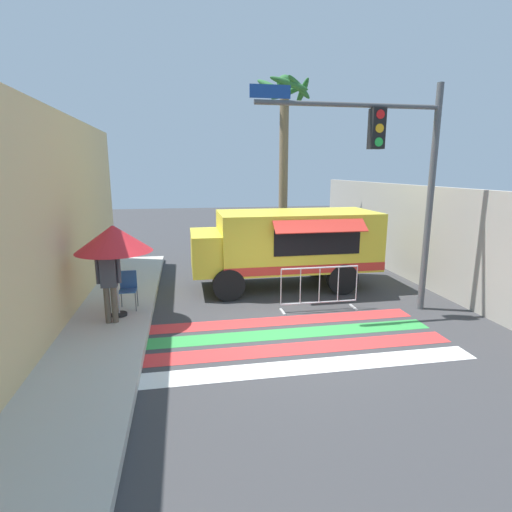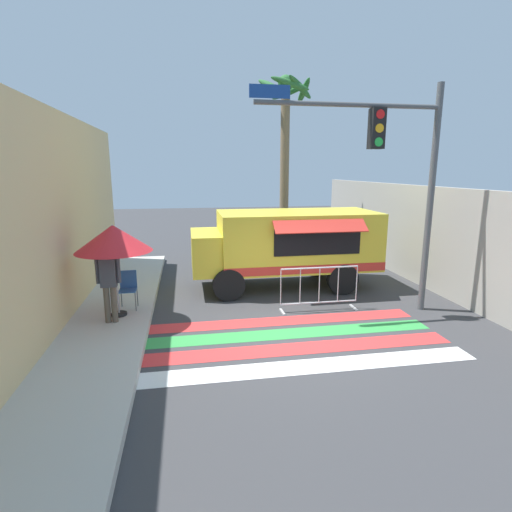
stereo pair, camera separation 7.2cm
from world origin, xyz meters
The scene contains 12 objects.
ground_plane centered at (0.00, 0.00, 0.00)m, with size 60.00×60.00×0.00m, color #38383A.
sidewalk_left centered at (-5.28, 0.00, 0.09)m, with size 4.40×16.00×0.17m.
building_left_facade centered at (-5.02, 0.00, 2.42)m, with size 0.25×16.00×4.84m.
concrete_wall_right centered at (5.03, 3.00, 1.53)m, with size 0.20×16.00×3.06m.
crosswalk_painted centered at (0.00, -0.33, 0.00)m, with size 6.40×2.84×0.01m.
food_truck centered at (0.68, 3.58, 1.39)m, with size 5.51×2.69×2.31m.
traffic_signal_pole centered at (2.79, 1.01, 3.72)m, with size 4.57×0.29×5.52m.
patio_umbrella centered at (-3.82, 1.41, 2.01)m, with size 1.72×1.72×2.15m.
folding_chair centered at (-3.65, 1.92, 0.74)m, with size 0.41×0.41×0.93m.
vendor_person centered at (-3.91, 0.99, 1.19)m, with size 0.53×0.23×1.77m.
barricade_front centered at (1.10, 1.39, 0.57)m, with size 2.04×0.44×1.14m.
palm_tree centered at (1.73, 7.81, 4.93)m, with size 2.24×2.25×7.05m.
Camera 2 is at (-2.16, -7.93, 3.55)m, focal length 28.00 mm.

